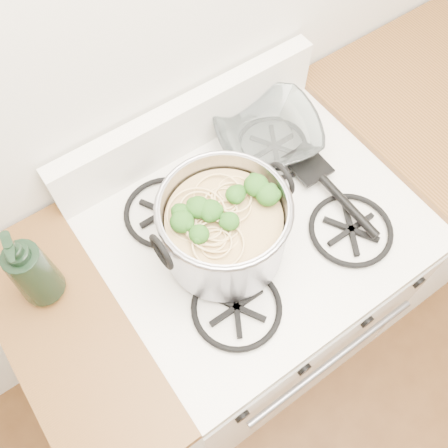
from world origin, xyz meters
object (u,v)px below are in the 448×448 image
Objects in this scene: gas_range at (249,293)px; glass_bowl at (266,136)px; stock_pot at (224,229)px; spatula at (308,163)px; bottle at (29,267)px.

glass_bowl is (0.16, 0.18, 0.50)m from gas_range.
glass_bowl is at bearing 48.23° from gas_range.
stock_pot is at bearing -144.44° from glass_bowl.
glass_bowl reaches higher than spatula.
bottle reaches higher than stock_pot.
spatula reaches higher than gas_range.
bottle is at bearing 159.73° from stock_pot.
glass_bowl is at bearing 13.33° from bottle.
glass_bowl reaches higher than gas_range.
spatula is at bearing 12.26° from stock_pot.
bottle is (-0.49, 0.13, 0.61)m from gas_range.
stock_pot is (-0.11, -0.01, 0.58)m from gas_range.
bottle is (-0.66, -0.05, 0.10)m from glass_bowl.
glass_bowl is (0.27, 0.20, -0.08)m from stock_pot.
stock_pot reaches higher than spatula.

